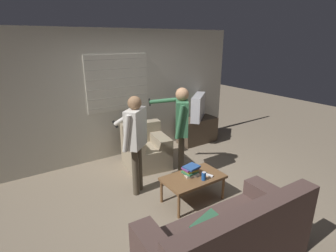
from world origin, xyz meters
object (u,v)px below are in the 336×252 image
object	(u,v)px
coffee_table	(193,179)
spare_remote	(209,175)
book_stack	(191,170)
couch_blue	(228,242)
person_left_standing	(135,134)
person_right_standing	(181,121)
soda_can	(204,176)
armchair_beige	(145,149)
tv	(198,107)

from	to	relation	value
coffee_table	spare_remote	size ratio (longest dim) A/B	6.71
coffee_table	book_stack	size ratio (longest dim) A/B	3.61
couch_blue	person_left_standing	bearing A→B (deg)	95.85
book_stack	spare_remote	size ratio (longest dim) A/B	1.86
couch_blue	person_right_standing	world-z (taller)	person_right_standing
person_left_standing	spare_remote	size ratio (longest dim) A/B	11.59
person_left_standing	soda_can	xyz separation A→B (m)	(0.66, -0.84, -0.52)
coffee_table	person_left_standing	distance (m)	1.10
armchair_beige	book_stack	world-z (taller)	armchair_beige
couch_blue	person_right_standing	size ratio (longest dim) A/B	1.17
coffee_table	person_left_standing	xyz separation A→B (m)	(-0.59, 0.68, 0.63)
tv	person_left_standing	size ratio (longest dim) A/B	0.49
couch_blue	person_left_standing	xyz separation A→B (m)	(-0.12, 1.85, 0.66)
person_left_standing	book_stack	xyz separation A→B (m)	(0.59, -0.62, -0.51)
armchair_beige	book_stack	size ratio (longest dim) A/B	3.53
couch_blue	armchair_beige	world-z (taller)	couch_blue
tv	soda_can	xyz separation A→B (m)	(-1.52, -1.99, -0.40)
armchair_beige	soda_can	world-z (taller)	armchair_beige
armchair_beige	book_stack	distance (m)	1.40
couch_blue	book_stack	distance (m)	1.32
person_left_standing	book_stack	world-z (taller)	person_left_standing
soda_can	couch_blue	bearing A→B (deg)	-117.84
person_right_standing	armchair_beige	bearing A→B (deg)	59.63
couch_blue	tv	world-z (taller)	tv
spare_remote	person_left_standing	bearing A→B (deg)	115.81
coffee_table	person_left_standing	bearing A→B (deg)	130.74
person_right_standing	tv	bearing A→B (deg)	-15.61
couch_blue	spare_remote	distance (m)	1.26
armchair_beige	tv	distance (m)	1.73
armchair_beige	person_left_standing	xyz separation A→B (m)	(-0.57, -0.77, 0.67)
armchair_beige	coffee_table	size ratio (longest dim) A/B	0.98
coffee_table	person_left_standing	size ratio (longest dim) A/B	0.58
tv	armchair_beige	bearing A→B (deg)	-28.31
person_left_standing	armchair_beige	bearing A→B (deg)	13.70
armchair_beige	spare_remote	size ratio (longest dim) A/B	6.58
person_right_standing	book_stack	bearing A→B (deg)	-170.24
tv	book_stack	bearing A→B (deg)	6.51
coffee_table	spare_remote	world-z (taller)	spare_remote
tv	soda_can	world-z (taller)	tv
person_left_standing	book_stack	bearing A→B (deg)	-86.24
book_stack	spare_remote	distance (m)	0.28
armchair_beige	person_right_standing	size ratio (longest dim) A/B	0.56
couch_blue	armchair_beige	distance (m)	2.66
armchair_beige	spare_remote	bearing A→B (deg)	107.23
spare_remote	soda_can	bearing A→B (deg)	177.39
coffee_table	couch_blue	bearing A→B (deg)	-111.63
spare_remote	couch_blue	bearing A→B (deg)	-141.97
couch_blue	soda_can	xyz separation A→B (m)	(0.54, 1.01, 0.14)
tv	person_right_standing	xyz separation A→B (m)	(-1.27, -1.08, 0.15)
person_left_standing	soda_can	distance (m)	1.19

